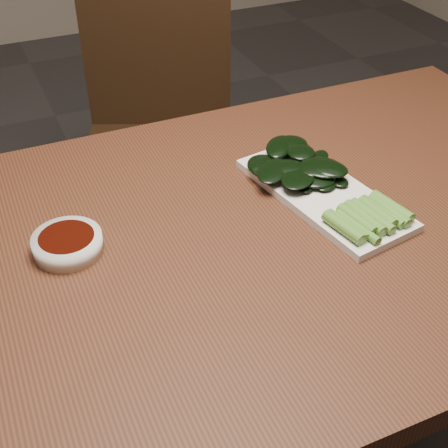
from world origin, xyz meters
TOP-DOWN VIEW (x-y plane):
  - table at (0.00, 0.00)m, footprint 1.40×0.80m
  - chair_far at (0.13, 0.83)m, footprint 0.55×0.55m
  - sauce_bowl at (-0.26, 0.06)m, footprint 0.11×0.11m
  - serving_plate at (0.17, 0.03)m, footprint 0.19×0.34m
  - gai_lan at (0.17, 0.05)m, footprint 0.20×0.34m

SIDE VIEW (x-z plane):
  - chair_far at x=0.13m, z-range 0.04..0.93m
  - table at x=0.00m, z-range 0.30..1.05m
  - serving_plate at x=0.17m, z-range 0.75..0.76m
  - sauce_bowl at x=-0.26m, z-range 0.75..0.78m
  - gai_lan at x=0.17m, z-range 0.76..0.79m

